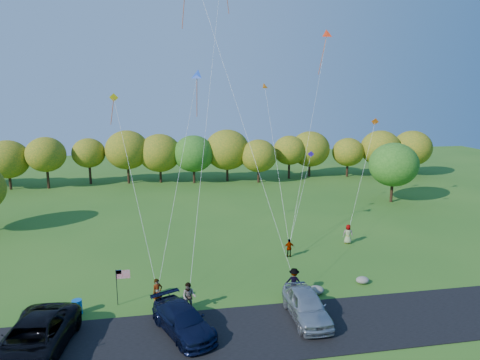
% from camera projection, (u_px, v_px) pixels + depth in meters
% --- Properties ---
extents(ground, '(140.00, 140.00, 0.00)m').
position_uv_depth(ground, '(228.00, 301.00, 28.43)').
color(ground, '#2C5D1A').
rests_on(ground, ground).
extents(asphalt_lane, '(44.00, 6.00, 0.06)m').
position_uv_depth(asphalt_lane, '(238.00, 334.00, 24.57)').
color(asphalt_lane, black).
rests_on(asphalt_lane, ground).
extents(treeline, '(76.55, 27.50, 8.39)m').
position_uv_depth(treeline, '(182.00, 154.00, 62.19)').
color(treeline, '#361F13').
rests_on(treeline, ground).
extents(minivan_dark, '(3.98, 7.24, 1.92)m').
position_uv_depth(minivan_dark, '(33.00, 340.00, 22.23)').
color(minivan_dark, black).
rests_on(minivan_dark, asphalt_lane).
extents(minivan_navy, '(4.12, 5.72, 1.54)m').
position_uv_depth(minivan_navy, '(183.00, 320.00, 24.48)').
color(minivan_navy, black).
rests_on(minivan_navy, asphalt_lane).
extents(minivan_silver, '(2.08, 5.13, 1.74)m').
position_uv_depth(minivan_silver, '(307.00, 305.00, 25.98)').
color(minivan_silver, '#A6AAB1').
rests_on(minivan_silver, asphalt_lane).
extents(flyer_a, '(0.80, 0.70, 1.85)m').
position_uv_depth(flyer_a, '(158.00, 292.00, 27.65)').
color(flyer_a, '#4C4C59').
rests_on(flyer_a, ground).
extents(flyer_b, '(1.09, 0.97, 1.88)m').
position_uv_depth(flyer_b, '(189.00, 297.00, 27.02)').
color(flyer_b, '#4C4C59').
rests_on(flyer_b, ground).
extents(flyer_c, '(1.40, 1.13, 1.88)m').
position_uv_depth(flyer_c, '(294.00, 281.00, 29.21)').
color(flyer_c, '#4C4C59').
rests_on(flyer_c, ground).
extents(flyer_d, '(0.94, 0.43, 1.57)m').
position_uv_depth(flyer_d, '(289.00, 248.00, 35.82)').
color(flyer_d, '#4C4C59').
rests_on(flyer_d, ground).
extents(flyer_e, '(1.02, 0.87, 1.77)m').
position_uv_depth(flyer_e, '(348.00, 234.00, 38.99)').
color(flyer_e, '#4C4C59').
rests_on(flyer_e, ground).
extents(park_bench, '(1.57, 0.65, 0.88)m').
position_uv_depth(park_bench, '(36.00, 317.00, 25.56)').
color(park_bench, '#12331C').
rests_on(park_bench, ground).
extents(trash_barrel, '(0.61, 0.61, 0.91)m').
position_uv_depth(trash_barrel, '(77.00, 307.00, 26.75)').
color(trash_barrel, '#0B51A8').
rests_on(trash_barrel, ground).
extents(flag_assembly, '(0.91, 0.59, 2.45)m').
position_uv_depth(flag_assembly, '(120.00, 279.00, 27.59)').
color(flag_assembly, black).
rests_on(flag_assembly, ground).
extents(boulder_near, '(1.14, 0.89, 0.57)m').
position_uv_depth(boulder_near, '(316.00, 290.00, 29.37)').
color(boulder_near, gray).
rests_on(boulder_near, ground).
extents(boulder_far, '(0.95, 0.79, 0.49)m').
position_uv_depth(boulder_far, '(362.00, 280.00, 31.01)').
color(boulder_far, gray).
rests_on(boulder_far, ground).
extents(kites_aloft, '(25.54, 11.76, 19.51)m').
position_uv_depth(kites_aloft, '(245.00, 25.00, 37.89)').
color(kites_aloft, '#F61B84').
rests_on(kites_aloft, ground).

